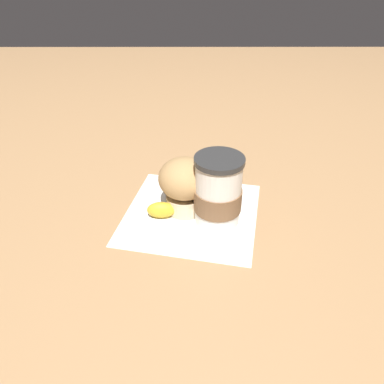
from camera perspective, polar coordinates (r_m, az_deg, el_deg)
ground_plane at (r=0.78m, az=0.00°, el=-3.28°), size 3.00×3.00×0.00m
paper_napkin at (r=0.78m, az=0.00°, el=-3.24°), size 0.32×0.32×0.00m
coffee_cup at (r=0.72m, az=4.10°, el=-0.07°), size 0.09×0.09×0.14m
muffin at (r=0.76m, az=-1.01°, el=1.39°), size 0.11×0.11×0.12m
banana at (r=0.79m, az=-1.04°, el=-1.32°), size 0.14×0.12×0.04m
wooden_stirrer at (r=0.94m, az=0.29°, el=3.82°), size 0.09×0.07×0.00m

